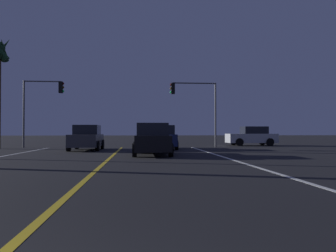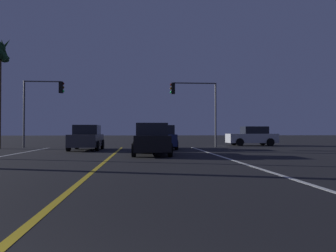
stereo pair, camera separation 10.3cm
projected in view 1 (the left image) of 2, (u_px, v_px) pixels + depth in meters
lane_edge_right at (266, 170)px, 10.50m from camera, size 0.16×30.30×0.01m
lane_center_divider at (94, 172)px, 10.02m from camera, size 0.16×30.30×0.01m
car_lead_same_lane at (152, 140)px, 17.23m from camera, size 2.02×4.30×1.70m
car_ahead_far at (162, 138)px, 23.07m from camera, size 2.02×4.30×1.70m
car_crossing_side at (252, 136)px, 28.60m from camera, size 4.30×2.02×1.70m
car_oncoming at (87, 138)px, 21.84m from camera, size 2.02×4.30×1.70m
traffic_light_near_right at (193, 98)px, 26.17m from camera, size 3.83×0.36×5.25m
traffic_light_near_left at (44, 98)px, 25.13m from camera, size 3.13×0.36×5.24m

